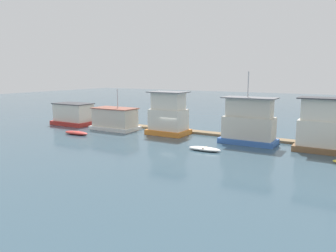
# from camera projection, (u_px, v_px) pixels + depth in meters

# --- Properties ---
(ground_plane) EXTENTS (200.00, 200.00, 0.00)m
(ground_plane) POSITION_uv_depth(u_px,v_px,m) (172.00, 135.00, 43.24)
(ground_plane) COLOR #385160
(dock_walkway) EXTENTS (51.00, 1.53, 0.30)m
(dock_walkway) POSITION_uv_depth(u_px,v_px,m) (183.00, 131.00, 45.92)
(dock_walkway) COLOR #846B4C
(dock_walkway) RESTS_ON ground_plane
(houseboat_red) EXTENTS (6.62, 4.07, 3.42)m
(houseboat_red) POSITION_uv_depth(u_px,v_px,m) (74.00, 114.00, 52.11)
(houseboat_red) COLOR red
(houseboat_red) RESTS_ON ground_plane
(houseboat_white) EXTENTS (6.83, 3.84, 5.93)m
(houseboat_white) POSITION_uv_depth(u_px,v_px,m) (115.00, 119.00, 47.54)
(houseboat_white) COLOR white
(houseboat_white) RESTS_ON ground_plane
(houseboat_orange) EXTENTS (5.33, 3.73, 5.72)m
(houseboat_orange) POSITION_uv_depth(u_px,v_px,m) (168.00, 115.00, 43.73)
(houseboat_orange) COLOR orange
(houseboat_orange) RESTS_ON ground_plane
(houseboat_blue) EXTENTS (6.45, 3.28, 8.34)m
(houseboat_blue) POSITION_uv_depth(u_px,v_px,m) (249.00, 123.00, 38.04)
(houseboat_blue) COLOR #3866B7
(houseboat_blue) RESTS_ON ground_plane
(houseboat_brown) EXTENTS (6.80, 3.32, 9.86)m
(houseboat_brown) POSITION_uv_depth(u_px,v_px,m) (330.00, 128.00, 33.76)
(houseboat_brown) COLOR brown
(houseboat_brown) RESTS_ON ground_plane
(dinghy_red) EXTENTS (3.88, 1.36, 0.48)m
(dinghy_red) POSITION_uv_depth(u_px,v_px,m) (76.00, 133.00, 43.78)
(dinghy_red) COLOR red
(dinghy_red) RESTS_ON ground_plane
(dinghy_white) EXTENTS (3.64, 1.44, 0.41)m
(dinghy_white) POSITION_uv_depth(u_px,v_px,m) (205.00, 149.00, 34.73)
(dinghy_white) COLOR white
(dinghy_white) RESTS_ON ground_plane
(mooring_post_centre) EXTENTS (0.21, 0.21, 1.52)m
(mooring_post_centre) POSITION_uv_depth(u_px,v_px,m) (223.00, 132.00, 41.78)
(mooring_post_centre) COLOR brown
(mooring_post_centre) RESTS_ON ground_plane
(mooring_post_far_right) EXTENTS (0.25, 0.25, 1.54)m
(mooring_post_far_right) POSITION_uv_depth(u_px,v_px,m) (101.00, 120.00, 52.23)
(mooring_post_far_right) COLOR brown
(mooring_post_far_right) RESTS_ON ground_plane
(mooring_post_far_left) EXTENTS (0.31, 0.31, 1.90)m
(mooring_post_far_left) POSITION_uv_depth(u_px,v_px,m) (100.00, 119.00, 52.30)
(mooring_post_far_left) COLOR #846B4C
(mooring_post_far_left) RESTS_ON ground_plane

